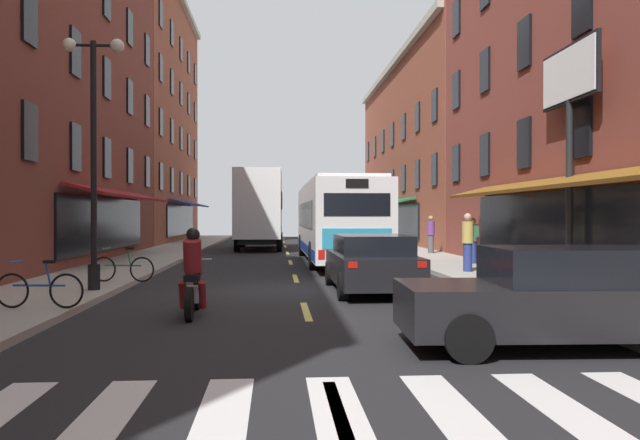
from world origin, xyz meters
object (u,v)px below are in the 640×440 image
(bicycle_near, at_px, (123,268))
(pedestrian_mid, at_px, (473,240))
(box_truck, at_px, (260,211))
(pedestrian_near, at_px, (468,240))
(sedan_near, at_px, (371,263))
(bicycle_mid, at_px, (39,289))
(sedan_mid, at_px, (573,297))
(billboard_sign, at_px, (570,101))
(motorcycle_rider, at_px, (193,278))
(pedestrian_far, at_px, (431,234))
(transit_bus, at_px, (336,220))
(sedan_far, at_px, (263,232))
(street_lamp_twin, at_px, (94,152))

(bicycle_near, distance_m, pedestrian_mid, 12.53)
(box_truck, bearing_deg, pedestrian_near, -65.99)
(pedestrian_mid, bearing_deg, sedan_near, -23.47)
(bicycle_near, relative_size, bicycle_mid, 0.99)
(sedan_mid, bearing_deg, pedestrian_near, 80.47)
(pedestrian_mid, bearing_deg, billboard_sign, 14.65)
(motorcycle_rider, height_order, pedestrian_mid, pedestrian_mid)
(motorcycle_rider, bearing_deg, sedan_mid, -29.99)
(billboard_sign, distance_m, pedestrian_far, 13.47)
(pedestrian_near, relative_size, pedestrian_mid, 1.10)
(sedan_near, relative_size, motorcycle_rider, 2.19)
(transit_bus, height_order, sedan_far, transit_bus)
(sedan_far, relative_size, pedestrian_far, 2.58)
(transit_bus, distance_m, pedestrian_near, 7.01)
(bicycle_near, bearing_deg, pedestrian_far, 46.67)
(pedestrian_mid, bearing_deg, bicycle_mid, -37.79)
(sedan_mid, xyz_separation_m, bicycle_mid, (-8.68, 3.52, -0.23))
(motorcycle_rider, relative_size, bicycle_mid, 1.21)
(transit_bus, bearing_deg, street_lamp_twin, -123.43)
(motorcycle_rider, relative_size, street_lamp_twin, 0.35)
(street_lamp_twin, bearing_deg, pedestrian_mid, 32.79)
(transit_bus, bearing_deg, bicycle_mid, -117.76)
(sedan_mid, relative_size, pedestrian_near, 2.66)
(sedan_mid, bearing_deg, bicycle_near, 135.00)
(billboard_sign, relative_size, sedan_near, 1.37)
(transit_bus, relative_size, sedan_near, 2.71)
(bicycle_near, relative_size, pedestrian_near, 0.93)
(bicycle_mid, relative_size, pedestrian_far, 0.98)
(sedan_mid, bearing_deg, pedestrian_mid, 77.94)
(box_truck, height_order, pedestrian_near, box_truck)
(billboard_sign, bearing_deg, pedestrian_near, 115.82)
(bicycle_near, height_order, bicycle_mid, same)
(bicycle_near, height_order, pedestrian_far, pedestrian_far)
(bicycle_near, distance_m, bicycle_mid, 4.75)
(sedan_far, bearing_deg, street_lamp_twin, -96.73)
(transit_bus, height_order, bicycle_near, transit_bus)
(bicycle_near, bearing_deg, bicycle_mid, -95.19)
(sedan_near, height_order, sedan_far, sedan_near)
(billboard_sign, height_order, sedan_near, billboard_sign)
(sedan_far, height_order, pedestrian_mid, pedestrian_mid)
(pedestrian_far, height_order, street_lamp_twin, street_lamp_twin)
(pedestrian_near, bearing_deg, sedan_near, 124.24)
(street_lamp_twin, bearing_deg, sedan_mid, -37.24)
(bicycle_near, relative_size, street_lamp_twin, 0.29)
(pedestrian_near, distance_m, pedestrian_mid, 3.42)
(billboard_sign, relative_size, bicycle_mid, 3.62)
(billboard_sign, relative_size, transit_bus, 0.50)
(motorcycle_rider, bearing_deg, billboard_sign, 22.98)
(sedan_mid, height_order, pedestrian_mid, pedestrian_mid)
(billboard_sign, height_order, transit_bus, billboard_sign)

